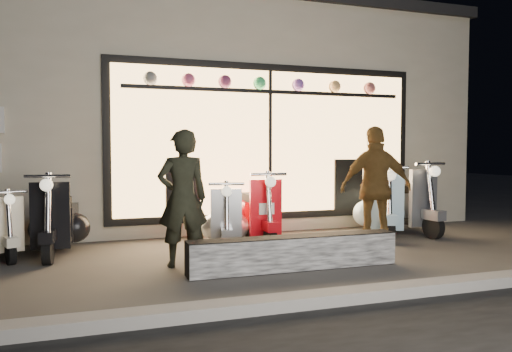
{
  "coord_description": "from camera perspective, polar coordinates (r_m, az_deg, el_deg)",
  "views": [
    {
      "loc": [
        -2.15,
        -6.05,
        1.42
      ],
      "look_at": [
        0.1,
        0.6,
        1.05
      ],
      "focal_mm": 35.0,
      "sensor_mm": 36.0,
      "label": 1
    }
  ],
  "objects": [
    {
      "name": "scooter_blue",
      "position": [
        8.62,
        14.04,
        -3.53
      ],
      "size": [
        0.9,
        1.54,
        1.12
      ],
      "rotation": [
        0.0,
        0.0,
        -0.4
      ],
      "color": "black",
      "rests_on": "ground"
    },
    {
      "name": "scooter_red",
      "position": [
        7.75,
        -0.14,
        -4.38
      ],
      "size": [
        0.49,
        1.46,
        1.05
      ],
      "rotation": [
        0.0,
        0.0,
        -0.04
      ],
      "color": "black",
      "rests_on": "ground"
    },
    {
      "name": "ground",
      "position": [
        6.57,
        0.87,
        -9.46
      ],
      "size": [
        40.0,
        40.0,
        0.0
      ],
      "primitive_type": "plane",
      "color": "#383533",
      "rests_on": "ground"
    },
    {
      "name": "scooter_black",
      "position": [
        7.43,
        -21.73,
        -4.86
      ],
      "size": [
        0.56,
        1.5,
        1.07
      ],
      "rotation": [
        0.0,
        0.0,
        -0.1
      ],
      "color": "black",
      "rests_on": "ground"
    },
    {
      "name": "shop_building",
      "position": [
        11.26,
        -7.7,
        6.46
      ],
      "size": [
        10.2,
        6.23,
        4.2
      ],
      "color": "beige",
      "rests_on": "ground"
    },
    {
      "name": "woman",
      "position": [
        7.34,
        13.56,
        -1.29
      ],
      "size": [
        1.1,
        0.65,
        1.76
      ],
      "primitive_type": "imported",
      "rotation": [
        0.0,
        0.0,
        2.91
      ],
      "color": "brown",
      "rests_on": "ground"
    },
    {
      "name": "scooter_silver",
      "position": [
        7.33,
        -3.54,
        -5.16
      ],
      "size": [
        0.62,
        1.33,
        0.94
      ],
      "rotation": [
        0.0,
        0.0,
        -0.24
      ],
      "color": "black",
      "rests_on": "ground"
    },
    {
      "name": "kerb",
      "position": [
        4.78,
        9.17,
        -13.54
      ],
      "size": [
        40.0,
        0.25,
        0.12
      ],
      "primitive_type": "cube",
      "color": "slate",
      "rests_on": "ground"
    },
    {
      "name": "man",
      "position": [
        6.11,
        -8.39,
        -2.53
      ],
      "size": [
        0.61,
        0.4,
        1.66
      ],
      "primitive_type": "imported",
      "rotation": [
        0.0,
        0.0,
        3.13
      ],
      "color": "black",
      "rests_on": "ground"
    },
    {
      "name": "scooter_grey",
      "position": [
        9.04,
        15.89,
        -3.14
      ],
      "size": [
        0.62,
        1.64,
        1.17
      ],
      "rotation": [
        0.0,
        0.0,
        0.1
      ],
      "color": "black",
      "rests_on": "ground"
    },
    {
      "name": "graffiti_barrier",
      "position": [
        5.99,
        4.39,
        -8.73
      ],
      "size": [
        2.57,
        0.28,
        0.4
      ],
      "primitive_type": "cube",
      "color": "black",
      "rests_on": "ground"
    }
  ]
}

